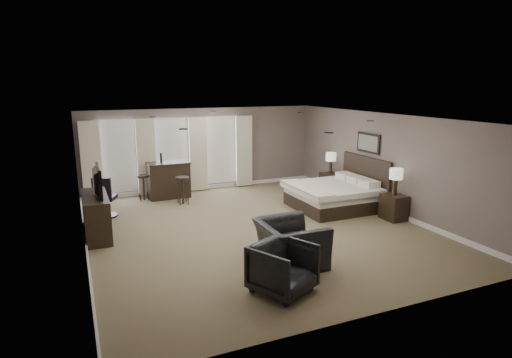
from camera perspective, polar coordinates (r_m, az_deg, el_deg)
name	(u,v)px	position (r m, az deg, el deg)	size (l,w,h in m)	color
room	(255,175)	(9.83, -0.14, 0.57)	(7.60, 8.60, 2.64)	brown
window_bay	(172,155)	(13.42, -11.08, 3.17)	(5.25, 0.20, 2.30)	silver
bed	(332,184)	(11.77, 10.12, -0.68)	(2.15, 2.05, 1.37)	silver
nightstand_near	(394,207)	(11.28, 17.90, -3.60)	(0.48, 0.59, 0.64)	black
nightstand_far	(330,183)	(13.51, 9.84, -0.56)	(0.47, 0.58, 0.63)	black
lamp_near	(396,182)	(11.12, 18.13, -0.36)	(0.32, 0.32, 0.67)	beige
lamp_far	(331,163)	(13.38, 9.94, 2.11)	(0.32, 0.32, 0.65)	beige
wall_art	(368,143)	(12.23, 14.71, 4.68)	(0.04, 0.96, 0.56)	slate
dresser	(96,216)	(10.18, -20.52, -4.64)	(0.52, 1.63, 0.94)	black
tv	(94,192)	(10.04, -20.76, -1.66)	(1.13, 0.65, 0.15)	black
armchair_near	(290,236)	(8.13, 4.62, -7.59)	(1.26, 0.82, 1.10)	black
armchair_far	(283,266)	(7.10, 3.61, -11.49)	(0.89, 0.83, 0.91)	black
bar_counter	(169,180)	(13.01, -11.54, -0.11)	(1.24, 0.65, 1.08)	black
bar_stool_left	(144,188)	(12.94, -14.75, -1.11)	(0.35, 0.35, 0.75)	black
bar_stool_right	(183,190)	(12.28, -9.74, -1.50)	(0.37, 0.37, 0.79)	black
desk_chair	(105,196)	(11.56, -19.44, -2.21)	(0.55, 0.55, 1.07)	black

